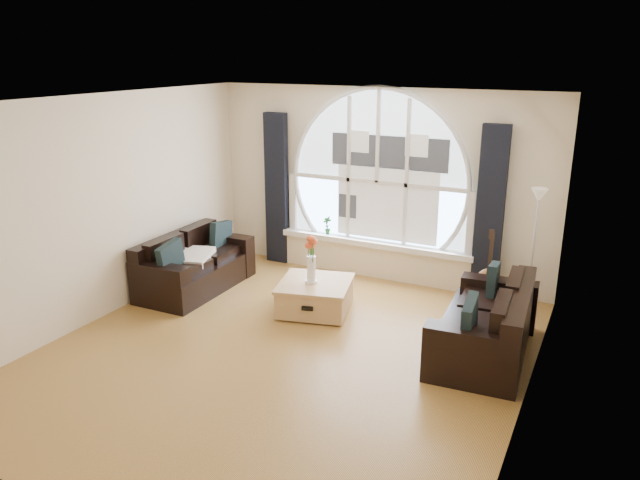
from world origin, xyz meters
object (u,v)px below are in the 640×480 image
at_px(coffee_chest, 315,295).
at_px(floor_lamp, 533,252).
at_px(sofa_right, 485,319).
at_px(guitar, 490,267).
at_px(vase_flowers, 311,253).
at_px(sofa_left, 195,261).
at_px(potted_plant, 327,225).

xyz_separation_m(coffee_chest, floor_lamp, (2.42, 1.16, 0.59)).
distance_m(sofa_right, coffee_chest, 2.17).
xyz_separation_m(floor_lamp, guitar, (-0.49, -0.03, -0.27)).
bearing_deg(floor_lamp, guitar, -176.11).
bearing_deg(coffee_chest, floor_lamp, 11.62).
relative_size(coffee_chest, vase_flowers, 1.25).
bearing_deg(vase_flowers, sofa_left, -179.07).
xyz_separation_m(sofa_right, coffee_chest, (-2.15, 0.19, -0.19)).
distance_m(sofa_right, floor_lamp, 1.43).
xyz_separation_m(vase_flowers, potted_plant, (-0.51, 1.51, -0.10)).
relative_size(sofa_left, vase_flowers, 2.43).
distance_m(sofa_left, sofa_right, 3.97).
height_order(coffee_chest, potted_plant, potted_plant).
height_order(vase_flowers, guitar, vase_flowers).
distance_m(coffee_chest, vase_flowers, 0.57).
distance_m(sofa_right, guitar, 1.34).
bearing_deg(coffee_chest, vase_flowers, -151.76).
xyz_separation_m(sofa_left, vase_flowers, (1.78, 0.03, 0.38)).
bearing_deg(potted_plant, sofa_left, -129.63).
distance_m(floor_lamp, potted_plant, 2.98).
relative_size(sofa_right, coffee_chest, 1.99).
bearing_deg(potted_plant, floor_lamp, -6.00).
bearing_deg(guitar, sofa_left, -164.31).
distance_m(vase_flowers, floor_lamp, 2.73).
bearing_deg(vase_flowers, potted_plant, 108.67).
xyz_separation_m(sofa_left, potted_plant, (1.27, 1.54, 0.28)).
bearing_deg(floor_lamp, sofa_left, -163.88).
distance_m(sofa_right, vase_flowers, 2.23).
bearing_deg(guitar, potted_plant, 170.11).
distance_m(vase_flowers, guitar, 2.30).
bearing_deg(sofa_right, potted_plant, 144.61).
bearing_deg(vase_flowers, sofa_right, -4.09).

